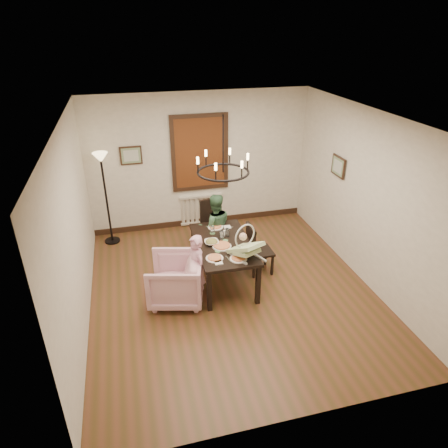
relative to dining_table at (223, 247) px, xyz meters
name	(u,v)px	position (x,y,z in m)	size (l,w,h in m)	color
room_shell	(226,203)	(0.07, 0.07, 0.75)	(4.51, 5.00, 2.81)	brown
dining_table	(223,247)	(0.00, 0.00, 0.00)	(0.92, 1.59, 0.74)	black
chair_far	(215,226)	(0.11, 1.06, -0.16)	(0.44, 0.44, 0.99)	black
chair_right	(260,249)	(0.69, 0.10, -0.19)	(0.41, 0.41, 0.92)	black
armchair	(175,280)	(-0.85, -0.34, -0.27)	(0.82, 0.84, 0.76)	#E3ADBF
elderly_woman	(196,274)	(-0.53, -0.39, -0.18)	(0.34, 0.22, 0.94)	#D798B3
seated_man	(215,233)	(0.03, 0.74, -0.12)	(0.52, 0.40, 1.06)	#3A6142
baby_bouncer	(246,246)	(0.22, -0.50, 0.27)	(0.40, 0.56, 0.36)	#B6CE8E
salad_bowl	(212,242)	(-0.19, 0.00, 0.12)	(0.28, 0.28, 0.07)	white
pizza_platter	(222,246)	(-0.06, -0.13, 0.10)	(0.31, 0.31, 0.04)	tan
drinking_glass	(222,235)	(0.01, 0.12, 0.16)	(0.07, 0.07, 0.14)	silver
window_blinds	(200,153)	(0.07, 2.16, 0.95)	(1.00, 0.03, 1.40)	brown
radiator	(201,209)	(0.07, 2.18, -0.30)	(0.92, 0.12, 0.62)	silver
picture_back	(131,155)	(-1.28, 2.17, 1.00)	(0.42, 0.03, 0.36)	black
picture_right	(338,166)	(2.28, 0.60, 1.00)	(0.42, 0.03, 0.36)	black
floor_lamp	(107,200)	(-1.83, 1.85, 0.25)	(0.30, 0.30, 1.80)	black
chandelier	(223,172)	(0.00, 0.00, 1.30)	(0.80, 0.80, 0.04)	black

